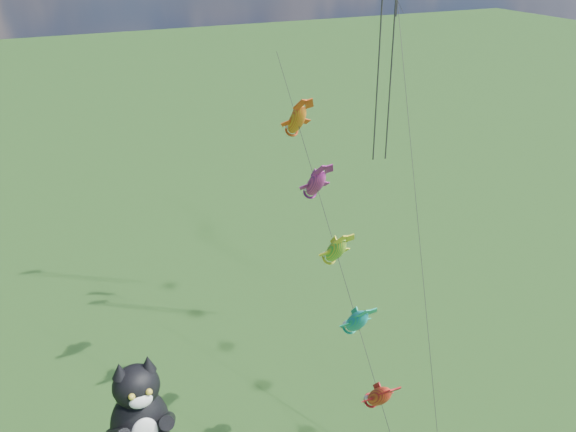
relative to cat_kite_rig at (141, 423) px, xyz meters
name	(u,v)px	position (x,y,z in m)	size (l,w,h in m)	color
cat_kite_rig	(141,423)	(0.00, 0.00, 0.00)	(2.33, 3.99, 10.66)	brown
fish_windsock_rig	(336,252)	(10.28, 5.12, 1.86)	(1.07, 15.96, 17.79)	brown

